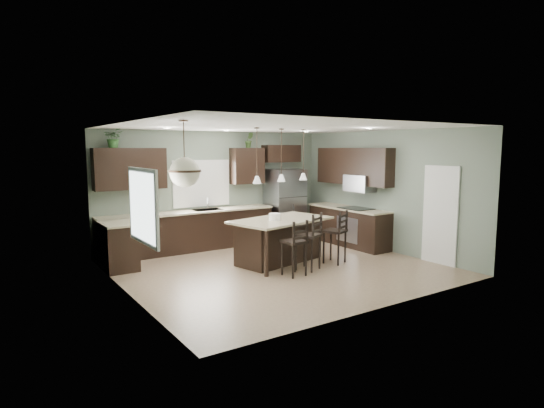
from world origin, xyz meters
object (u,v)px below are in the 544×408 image
(serving_dish, at_px, (275,217))
(plant_back_left, at_px, (114,138))
(bar_stool_center, at_px, (308,241))
(kitchen_island, at_px, (281,241))
(bar_stool_right, at_px, (335,237))
(refrigerator, at_px, (285,204))
(bar_stool_left, at_px, (294,248))

(serving_dish, xyz_separation_m, plant_back_left, (-2.58, 2.24, 1.62))
(bar_stool_center, bearing_deg, kitchen_island, 73.20)
(bar_stool_center, bearing_deg, bar_stool_right, -15.99)
(refrigerator, distance_m, bar_stool_left, 3.49)
(kitchen_island, xyz_separation_m, bar_stool_left, (-0.38, -0.97, 0.08))
(serving_dish, distance_m, bar_stool_center, 0.90)
(refrigerator, bearing_deg, plant_back_left, 176.78)
(bar_stool_left, height_order, plant_back_left, plant_back_left)
(serving_dish, xyz_separation_m, bar_stool_left, (-0.18, -0.92, -0.46))
(bar_stool_left, xyz_separation_m, plant_back_left, (-2.40, 3.16, 2.08))
(serving_dish, relative_size, bar_stool_left, 0.22)
(serving_dish, relative_size, bar_stool_right, 0.21)
(plant_back_left, bearing_deg, bar_stool_center, -46.02)
(refrigerator, xyz_separation_m, plant_back_left, (-4.26, 0.24, 1.69))
(refrigerator, relative_size, bar_stool_right, 1.66)
(refrigerator, distance_m, serving_dish, 2.61)
(bar_stool_right, xyz_separation_m, plant_back_left, (-3.67, 2.87, 2.06))
(kitchen_island, height_order, serving_dish, serving_dish)
(refrigerator, bearing_deg, bar_stool_right, -102.65)
(refrigerator, bearing_deg, bar_stool_center, -116.75)
(refrigerator, xyz_separation_m, bar_stool_left, (-1.86, -2.92, -0.39))
(kitchen_island, distance_m, bar_stool_center, 0.80)
(serving_dish, height_order, bar_stool_right, bar_stool_right)
(bar_stool_right, bearing_deg, bar_stool_center, 165.12)
(bar_stool_center, bearing_deg, refrigerator, 39.13)
(bar_stool_right, bearing_deg, bar_stool_left, 170.15)
(refrigerator, relative_size, bar_stool_center, 1.62)
(kitchen_island, distance_m, bar_stool_right, 1.12)
(bar_stool_left, distance_m, plant_back_left, 4.48)
(kitchen_island, bearing_deg, serving_dish, 180.00)
(bar_stool_left, distance_m, bar_stool_center, 0.51)
(refrigerator, height_order, serving_dish, refrigerator)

